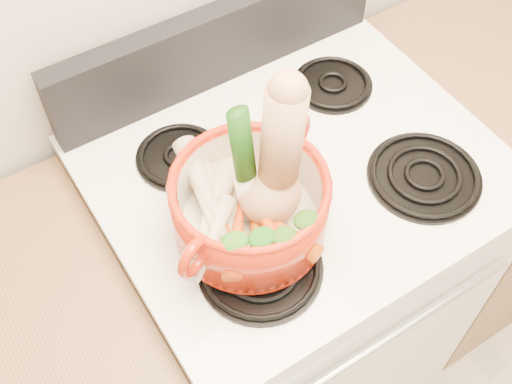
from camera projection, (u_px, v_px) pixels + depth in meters
stove_body at (287, 282)px, 1.67m from camera, size 0.76×0.65×0.92m
cooktop at (297, 169)px, 1.29m from camera, size 0.78×0.67×0.03m
control_backsplash at (219, 44)px, 1.35m from camera, size 0.76×0.05×0.18m
oven_handle at (392, 335)px, 1.24m from camera, size 0.60×0.02×0.02m
burner_front_left at (260, 267)px, 1.13m from camera, size 0.22×0.22×0.02m
burner_front_right at (425, 175)px, 1.25m from camera, size 0.22×0.22×0.02m
burner_back_left at (179, 155)px, 1.28m from camera, size 0.17×0.17×0.02m
burner_back_right at (333, 83)px, 1.40m from camera, size 0.17×0.17×0.02m
dutch_oven at (250, 206)px, 1.11m from camera, size 0.36×0.36×0.13m
pot_handle_left at (194, 257)px, 1.00m from camera, size 0.08×0.05×0.08m
pot_handle_right at (298, 133)px, 1.15m from camera, size 0.08×0.05×0.08m
squash at (271, 160)px, 1.04m from camera, size 0.17×0.15×0.30m
leek at (246, 168)px, 1.05m from camera, size 0.05×0.08×0.26m
ginger at (222, 176)px, 1.17m from camera, size 0.10×0.09×0.05m
parsnip_0 at (223, 213)px, 1.12m from camera, size 0.09×0.25×0.07m
parsnip_1 at (209, 220)px, 1.10m from camera, size 0.20×0.19×0.07m
parsnip_2 at (214, 198)px, 1.12m from camera, size 0.06×0.19×0.06m
parsnip_3 at (213, 238)px, 1.07m from camera, size 0.14×0.13×0.05m
parsnip_4 at (206, 201)px, 1.11m from camera, size 0.10×0.22×0.06m
parsnip_5 at (206, 194)px, 1.11m from camera, size 0.08×0.24×0.06m
carrot_0 at (256, 222)px, 1.12m from camera, size 0.11×0.17×0.05m
carrot_1 at (226, 240)px, 1.08m from camera, size 0.09×0.15×0.04m
carrot_2 at (276, 227)px, 1.10m from camera, size 0.09×0.18×0.05m
carrot_3 at (237, 238)px, 1.08m from camera, size 0.12×0.14×0.05m
carrot_4 at (267, 224)px, 1.08m from camera, size 0.06×0.16×0.05m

